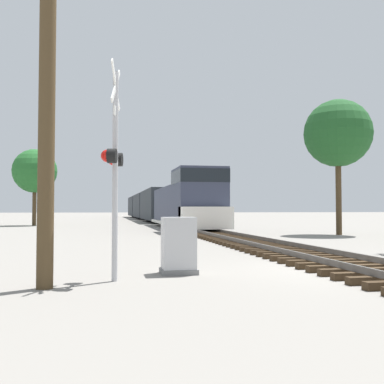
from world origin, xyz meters
TOP-DOWN VIEW (x-y plane):
  - ground_plane at (0.00, 0.00)m, footprint 400.00×400.00m
  - rail_track_bed at (0.00, -0.00)m, footprint 2.60×160.00m
  - freight_train at (0.00, 47.98)m, footprint 3.16×65.25m
  - crossing_signal_near at (-5.86, -0.70)m, footprint 0.49×1.01m
  - relay_cabinet at (-4.34, 0.12)m, footprint 0.84×0.71m
  - utility_pole at (-7.16, -1.34)m, footprint 1.80×0.31m
  - tree_far_right at (7.56, 14.10)m, footprint 4.01×4.01m
  - tree_mid_background at (-12.46, 33.22)m, footprint 4.06×4.06m

SIDE VIEW (x-z plane):
  - ground_plane at x=0.00m, z-range 0.00..0.00m
  - rail_track_bed at x=0.00m, z-range -0.02..0.29m
  - relay_cabinet at x=-4.34m, z-range -0.01..1.31m
  - freight_train at x=0.00m, z-range -0.16..4.03m
  - crossing_signal_near at x=-5.86m, z-range 0.23..4.84m
  - utility_pole at x=-7.16m, z-range 0.11..7.59m
  - tree_mid_background at x=-12.46m, z-range 1.49..8.59m
  - tree_far_right at x=7.56m, z-range 1.99..10.03m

